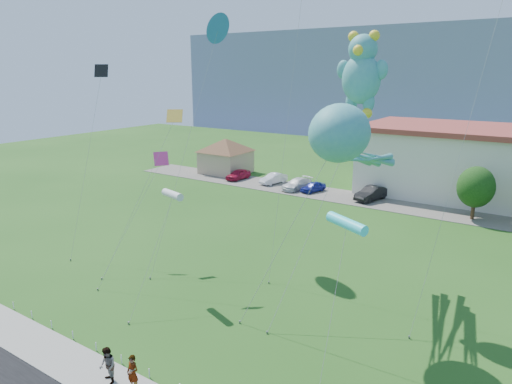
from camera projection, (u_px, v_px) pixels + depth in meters
ground at (154, 357)px, 23.80m from camera, size 160.00×160.00×0.00m
parking_strip at (378, 202)px, 52.04m from camera, size 70.00×6.00×0.06m
hill_ridge at (492, 79)px, 117.43m from camera, size 160.00×50.00×25.00m
pavilion at (226, 152)px, 66.47m from camera, size 9.20×9.20×5.00m
rope_fence at (135, 366)px, 22.69m from camera, size 26.05×0.05×0.50m
tree_near at (476, 187)px, 45.05m from camera, size 3.60×3.60×5.47m
pedestrian_left at (133, 373)px, 21.01m from camera, size 0.66×0.44×1.77m
pedestrian_right at (107, 366)px, 21.47m from camera, size 1.10×1.00×1.84m
parked_car_red at (238, 174)px, 62.72m from camera, size 1.93×4.17×1.39m
parked_car_silver at (273, 179)px, 60.35m from camera, size 2.36×4.30×1.34m
parked_car_white at (297, 184)px, 57.37m from camera, size 2.71×4.97×1.36m
parked_car_blue at (313, 187)px, 56.26m from camera, size 2.39×3.83×1.22m
parked_car_black at (371, 193)px, 52.58m from camera, size 2.82×5.02×1.57m
octopus_kite at (348, 144)px, 25.80m from camera, size 5.98×10.74×12.82m
teddy_bear_kite at (362, 73)px, 27.55m from camera, size 3.45×8.82×16.80m
small_kite_yellow at (166, 136)px, 31.76m from camera, size 2.83×6.72×11.87m
small_kite_pink at (155, 170)px, 34.85m from camera, size 1.30×6.61×8.37m
small_kite_black at (97, 94)px, 37.22m from camera, size 2.05×6.23×14.94m
small_kite_cyan at (346, 225)px, 20.40m from camera, size 0.91×5.36×8.29m
small_kite_blue at (216, 34)px, 36.27m from camera, size 1.80×10.28×18.44m
small_kite_white at (172, 196)px, 29.52m from camera, size 1.03×6.10×7.15m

